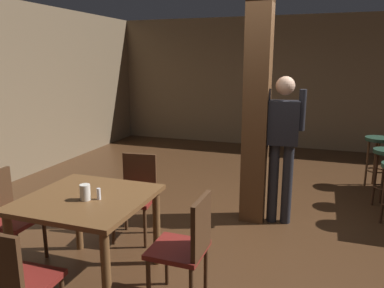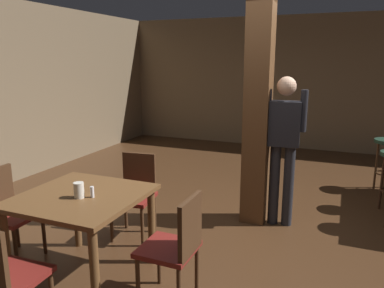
% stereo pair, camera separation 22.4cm
% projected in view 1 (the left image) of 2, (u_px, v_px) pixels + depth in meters
% --- Properties ---
extents(ground_plane, '(10.80, 10.80, 0.00)m').
position_uv_depth(ground_plane, '(254.00, 233.00, 4.19)').
color(ground_plane, '#422816').
extents(wall_back, '(8.00, 0.10, 2.80)m').
position_uv_depth(wall_back, '(293.00, 83.00, 8.02)').
color(wall_back, '#756047').
rests_on(wall_back, ground_plane).
extents(pillar, '(0.28, 0.28, 2.80)m').
position_uv_depth(pillar, '(257.00, 104.00, 4.27)').
color(pillar, brown).
rests_on(pillar, ground_plane).
extents(dining_table, '(1.01, 1.01, 0.77)m').
position_uv_depth(dining_table, '(88.00, 210.00, 3.17)').
color(dining_table, brown).
rests_on(dining_table, ground_plane).
extents(chair_east, '(0.43, 0.43, 0.89)m').
position_uv_depth(chair_east, '(187.00, 244.00, 2.89)').
color(chair_east, maroon).
rests_on(chair_east, ground_plane).
extents(chair_west, '(0.43, 0.43, 0.89)m').
position_uv_depth(chair_west, '(7.00, 213.00, 3.46)').
color(chair_west, maroon).
rests_on(chair_west, ground_plane).
extents(chair_south, '(0.44, 0.44, 0.89)m').
position_uv_depth(chair_south, '(12.00, 282.00, 2.40)').
color(chair_south, maroon).
rests_on(chair_south, ground_plane).
extents(chair_north, '(0.47, 0.47, 0.89)m').
position_uv_depth(chair_north, '(137.00, 192.00, 4.03)').
color(chair_north, maroon).
rests_on(chair_north, ground_plane).
extents(napkin_cup, '(0.09, 0.09, 0.13)m').
position_uv_depth(napkin_cup, '(85.00, 192.00, 3.06)').
color(napkin_cup, silver).
rests_on(napkin_cup, dining_table).
extents(salt_shaker, '(0.03, 0.03, 0.09)m').
position_uv_depth(salt_shaker, '(99.00, 194.00, 3.07)').
color(salt_shaker, silver).
rests_on(salt_shaker, dining_table).
extents(standing_person, '(0.47, 0.23, 1.72)m').
position_uv_depth(standing_person, '(282.00, 140.00, 4.27)').
color(standing_person, black).
rests_on(standing_person, ground_plane).
extents(bar_stool_far, '(0.38, 0.38, 0.77)m').
position_uv_depth(bar_stool_far, '(377.00, 149.00, 5.58)').
color(bar_stool_far, '#1E3828').
rests_on(bar_stool_far, ground_plane).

